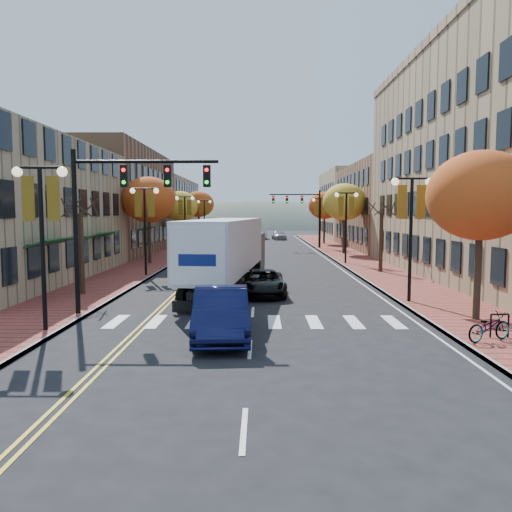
{
  "coord_description": "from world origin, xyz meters",
  "views": [
    {
      "loc": [
        0.33,
        -17.79,
        4.43
      ],
      "look_at": [
        0.11,
        7.39,
        2.2
      ],
      "focal_mm": 35.0,
      "sensor_mm": 36.0,
      "label": 1
    }
  ],
  "objects_px": {
    "semi_truck": "(229,248)",
    "black_suv": "(263,283)",
    "bicycle": "(489,327)",
    "navy_sedan": "(221,313)"
  },
  "relations": [
    {
      "from": "bicycle",
      "to": "black_suv",
      "type": "bearing_deg",
      "value": 11.88
    },
    {
      "from": "semi_truck",
      "to": "bicycle",
      "type": "relative_size",
      "value": 8.83
    },
    {
      "from": "semi_truck",
      "to": "navy_sedan",
      "type": "height_order",
      "value": "semi_truck"
    },
    {
      "from": "navy_sedan",
      "to": "bicycle",
      "type": "distance_m",
      "value": 9.04
    },
    {
      "from": "semi_truck",
      "to": "black_suv",
      "type": "distance_m",
      "value": 3.44
    },
    {
      "from": "semi_truck",
      "to": "bicycle",
      "type": "bearing_deg",
      "value": -46.36
    },
    {
      "from": "semi_truck",
      "to": "black_suv",
      "type": "xyz_separation_m",
      "value": [
        1.97,
        -2.28,
        -1.67
      ]
    },
    {
      "from": "navy_sedan",
      "to": "black_suv",
      "type": "distance_m",
      "value": 9.17
    },
    {
      "from": "navy_sedan",
      "to": "black_suv",
      "type": "bearing_deg",
      "value": 76.05
    },
    {
      "from": "semi_truck",
      "to": "black_suv",
      "type": "height_order",
      "value": "semi_truck"
    }
  ]
}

